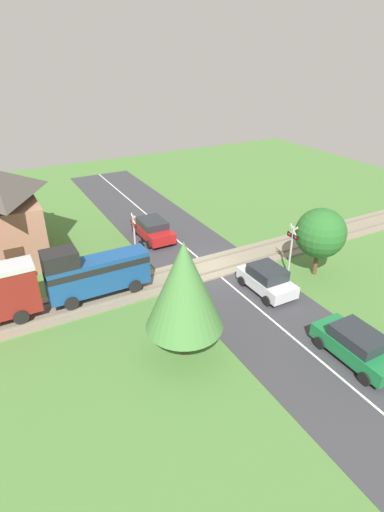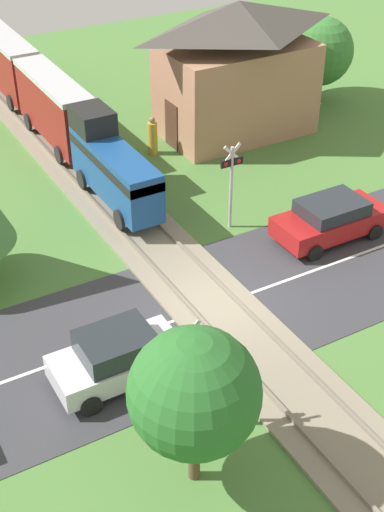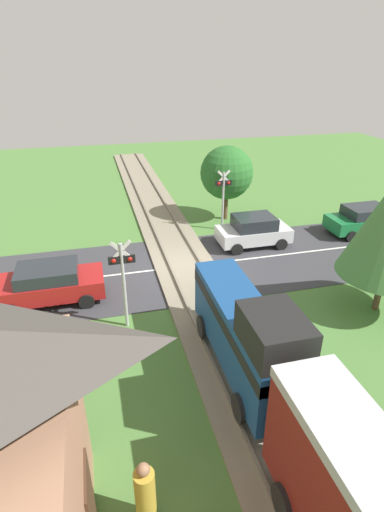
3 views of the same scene
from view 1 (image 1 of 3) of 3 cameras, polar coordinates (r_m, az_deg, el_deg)
The scene contains 12 objects.
ground_plane at distance 25.76m, azimuth 2.57°, elevation -1.71°, with size 60.00×60.00×0.00m, color #4C7A38.
road_surface at distance 25.76m, azimuth 2.57°, elevation -1.69°, with size 48.00×6.40×0.02m.
track_bed at distance 25.73m, azimuth 2.57°, elevation -1.57°, with size 2.80×48.00×0.24m.
car_near_crossing at distance 23.34m, azimuth 10.64°, elevation -3.28°, with size 3.64×1.91×1.59m.
car_far_side at distance 29.46m, azimuth -5.64°, elevation 3.88°, with size 4.18×2.01×1.51m.
car_behind_queue at distance 19.77m, azimuth 22.46°, elevation -11.66°, with size 4.01×1.92×1.53m.
crossing_signal_west_approach at distance 24.73m, azimuth 14.06°, elevation 1.71°, with size 0.90×0.18×3.37m.
crossing_signal_east_approach at distance 25.78m, azimuth -8.25°, elevation 3.39°, with size 0.90×0.18×3.37m.
station_building at distance 28.62m, azimuth -25.32°, elevation 5.16°, with size 7.21×4.40×6.02m.
pedestrian_by_station at distance 25.46m, azimuth -22.95°, elevation -2.45°, with size 0.43×0.43×1.73m.
tree_roadside_hedge at distance 16.98m, azimuth -1.14°, elevation -4.30°, with size 3.49×3.49×5.76m.
tree_beyond_track at distance 25.04m, azimuth 17.89°, elevation 3.11°, with size 3.02×3.02×4.30m.
Camera 1 is at (-19.10, 11.74, 12.70)m, focal length 28.00 mm.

